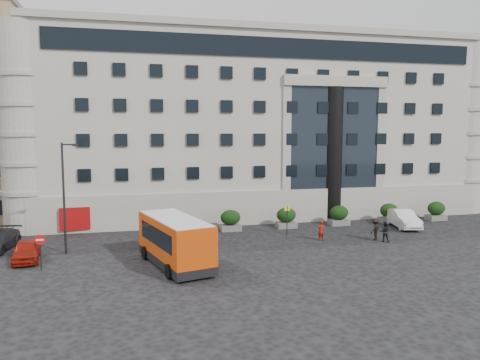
# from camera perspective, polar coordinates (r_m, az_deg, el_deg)

# --- Properties ---
(ground) EXTENTS (120.00, 120.00, 0.00)m
(ground) POSITION_cam_1_polar(r_m,az_deg,el_deg) (34.01, -0.33, -9.00)
(ground) COLOR black
(ground) RESTS_ON ground
(civic_building) EXTENTS (44.00, 24.00, 18.00)m
(civic_building) POSITION_cam_1_polar(r_m,az_deg,el_deg) (55.63, 0.54, 6.26)
(civic_building) COLOR #A0998D
(civic_building) RESTS_ON ground
(entrance_column) EXTENTS (1.80, 1.80, 13.00)m
(entrance_column) POSITION_cam_1_polar(r_m,az_deg,el_deg) (46.60, 11.25, 3.09)
(entrance_column) COLOR black
(entrance_column) RESTS_ON ground
(hedge_a) EXTENTS (1.80, 1.26, 1.84)m
(hedge_a) POSITION_cam_1_polar(r_m,az_deg,el_deg) (40.71, -8.37, -5.19)
(hedge_a) COLOR #585856
(hedge_a) RESTS_ON ground
(hedge_b) EXTENTS (1.80, 1.26, 1.84)m
(hedge_b) POSITION_cam_1_polar(r_m,az_deg,el_deg) (41.48, -1.17, -4.92)
(hedge_b) COLOR #585856
(hedge_b) RESTS_ON ground
(hedge_c) EXTENTS (1.80, 1.26, 1.84)m
(hedge_c) POSITION_cam_1_polar(r_m,az_deg,el_deg) (42.87, 5.66, -4.59)
(hedge_c) COLOR #585856
(hedge_c) RESTS_ON ground
(hedge_d) EXTENTS (1.80, 1.26, 1.84)m
(hedge_d) POSITION_cam_1_polar(r_m,az_deg,el_deg) (44.82, 11.97, -4.22)
(hedge_d) COLOR #585856
(hedge_d) RESTS_ON ground
(hedge_e) EXTENTS (1.80, 1.26, 1.84)m
(hedge_e) POSITION_cam_1_polar(r_m,az_deg,el_deg) (47.26, 17.69, -3.84)
(hedge_e) COLOR #585856
(hedge_e) RESTS_ON ground
(hedge_f) EXTENTS (1.80, 1.26, 1.84)m
(hedge_f) POSITION_cam_1_polar(r_m,az_deg,el_deg) (50.13, 22.80, -3.48)
(hedge_f) COLOR #585856
(hedge_f) RESTS_ON ground
(street_lamp) EXTENTS (1.16, 0.18, 8.00)m
(street_lamp) POSITION_cam_1_polar(r_m,az_deg,el_deg) (35.55, -20.60, -1.55)
(street_lamp) COLOR #262628
(street_lamp) RESTS_ON ground
(bus_stop_sign) EXTENTS (0.50, 0.08, 2.52)m
(bus_stop_sign) POSITION_cam_1_polar(r_m,az_deg,el_deg) (39.83, 5.77, -4.24)
(bus_stop_sign) COLOR #262628
(bus_stop_sign) RESTS_ON ground
(no_entry_sign) EXTENTS (0.64, 0.16, 2.32)m
(no_entry_sign) POSITION_cam_1_polar(r_m,az_deg,el_deg) (32.25, -23.19, -7.32)
(no_entry_sign) COLOR #262628
(no_entry_sign) RESTS_ON ground
(minibus) EXTENTS (4.51, 8.05, 3.18)m
(minibus) POSITION_cam_1_polar(r_m,az_deg,el_deg) (31.08, -7.93, -7.18)
(minibus) COLOR #C43D09
(minibus) RESTS_ON ground
(red_truck) EXTENTS (3.17, 6.11, 3.19)m
(red_truck) POSITION_cam_1_polar(r_m,az_deg,el_deg) (45.50, -19.41, -3.38)
(red_truck) COLOR maroon
(red_truck) RESTS_ON ground
(parked_car_a) EXTENTS (2.14, 4.34, 1.42)m
(parked_car_a) POSITION_cam_1_polar(r_m,az_deg,el_deg) (35.32, -24.61, -7.80)
(parked_car_a) COLOR #98160B
(parked_car_a) RESTS_ON ground
(parked_car_b) EXTENTS (1.63, 3.86, 1.24)m
(parked_car_b) POSITION_cam_1_polar(r_m,az_deg,el_deg) (40.56, -26.92, -6.29)
(parked_car_b) COLOR black
(parked_car_b) RESTS_ON ground
(parked_car_d) EXTENTS (2.98, 5.22, 1.37)m
(parked_car_d) POSITION_cam_1_polar(r_m,az_deg,el_deg) (48.40, -23.02, -4.11)
(parked_car_d) COLOR black
(parked_car_d) RESTS_ON ground
(white_taxi) EXTENTS (2.60, 5.16, 1.62)m
(white_taxi) POSITION_cam_1_polar(r_m,az_deg,el_deg) (45.36, 19.26, -4.46)
(white_taxi) COLOR silver
(white_taxi) RESTS_ON ground
(pedestrian_a) EXTENTS (0.65, 0.50, 1.61)m
(pedestrian_a) POSITION_cam_1_polar(r_m,az_deg,el_deg) (38.42, 9.84, -6.09)
(pedestrian_a) COLOR maroon
(pedestrian_a) RESTS_ON ground
(pedestrian_b) EXTENTS (0.99, 0.91, 1.63)m
(pedestrian_b) POSITION_cam_1_polar(r_m,az_deg,el_deg) (39.10, 17.22, -6.05)
(pedestrian_b) COLOR black
(pedestrian_b) RESTS_ON ground
(pedestrian_c) EXTENTS (1.32, 1.17, 1.77)m
(pedestrian_c) POSITION_cam_1_polar(r_m,az_deg,el_deg) (39.61, 16.14, -5.76)
(pedestrian_c) COLOR black
(pedestrian_c) RESTS_ON ground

